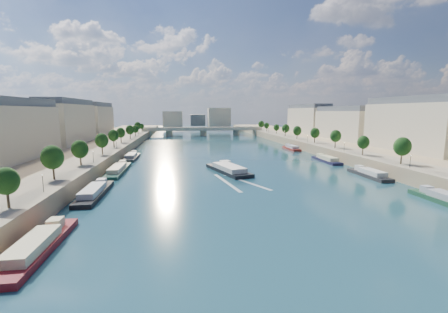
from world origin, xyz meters
name	(u,v)px	position (x,y,z in m)	size (l,w,h in m)	color
ground	(226,160)	(0.00, 100.00, 0.00)	(700.00, 700.00, 0.00)	#0C3137
quay_left	(67,158)	(-72.00, 100.00, 2.50)	(44.00, 520.00, 5.00)	#9E8460
quay_right	(363,152)	(72.00, 100.00, 2.50)	(44.00, 520.00, 5.00)	#9E8460
pave_left	(102,152)	(-57.00, 100.00, 5.05)	(14.00, 520.00, 0.10)	gray
pave_right	(336,147)	(57.00, 100.00, 5.05)	(14.00, 520.00, 0.10)	gray
trees_left	(107,139)	(-55.00, 102.00, 10.48)	(4.80, 268.80, 8.26)	#382B1E
trees_right	(324,135)	(55.00, 110.00, 10.48)	(4.80, 268.80, 8.26)	#382B1E
lamps_left	(107,148)	(-52.50, 90.00, 7.78)	(0.36, 200.36, 4.28)	black
lamps_right	(324,141)	(52.50, 105.00, 7.78)	(0.36, 200.36, 4.28)	black
buildings_left	(45,126)	(-85.00, 112.00, 16.45)	(16.00, 226.00, 23.20)	beige
buildings_right	(374,124)	(85.00, 112.00, 16.45)	(16.00, 226.00, 23.20)	beige
skyline	(201,118)	(3.19, 319.52, 14.66)	(79.00, 42.00, 22.00)	beige
bridge	(203,130)	(0.00, 243.51, 5.08)	(112.00, 12.00, 8.15)	#C1B79E
tour_barge	(228,170)	(-3.41, 70.62, 1.00)	(15.20, 27.92, 3.72)	black
wake	(236,182)	(-3.41, 54.00, 0.02)	(15.10, 25.81, 0.04)	silver
moored_barges_left	(95,192)	(-45.50, 44.72, 0.84)	(5.00, 153.86, 3.60)	#181F36
moored_barges_right	(366,173)	(45.50, 57.54, 0.84)	(5.00, 162.80, 3.60)	black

